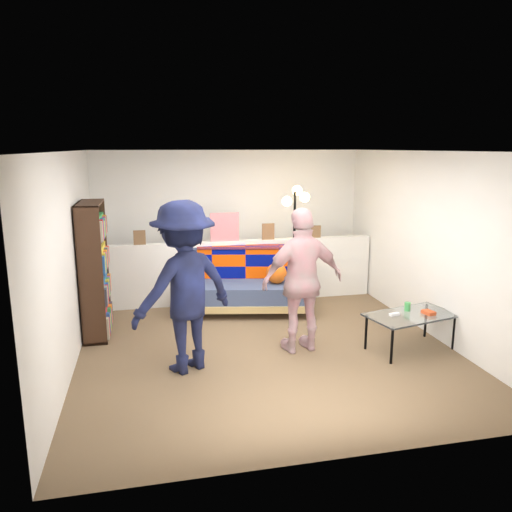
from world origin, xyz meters
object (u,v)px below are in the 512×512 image
Objects in this scene: floor_lamp at (295,222)px; person_left at (184,287)px; bookshelf at (94,274)px; coffee_table at (411,317)px; person_right at (303,281)px; futon_sofa at (247,285)px.

floor_lamp is 2.71m from person_left.
floor_lamp is (2.91, 0.61, 0.51)m from bookshelf.
coffee_table is at bearing -65.71° from floor_lamp.
floor_lamp is (-0.90, 1.98, 0.91)m from coffee_table.
person_right is at bearing -103.67° from floor_lamp.
bookshelf is (-2.14, -0.55, 0.43)m from futon_sofa.
floor_lamp is (0.77, 0.06, 0.94)m from futon_sofa.
coffee_table is 2.79m from person_left.
person_left reaches higher than person_right.
person_left is at bearing 179.11° from coffee_table.
person_left is (-2.74, 0.04, 0.53)m from coffee_table.
coffee_table is (1.67, -1.92, 0.03)m from futon_sofa.
futon_sofa is at bearing -175.49° from floor_lamp.
futon_sofa reaches higher than coffee_table.
coffee_table is 0.67× the size of person_right.
floor_lamp is at bearing -111.45° from person_right.
coffee_table is at bearing 160.63° from person_right.
bookshelf is at bearing -168.12° from floor_lamp.
coffee_table is 1.42m from person_right.
futon_sofa is 1.19× the size of bookshelf.
futon_sofa is 1.10× the size of person_left.
bookshelf is at bearing -31.59° from person_right.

